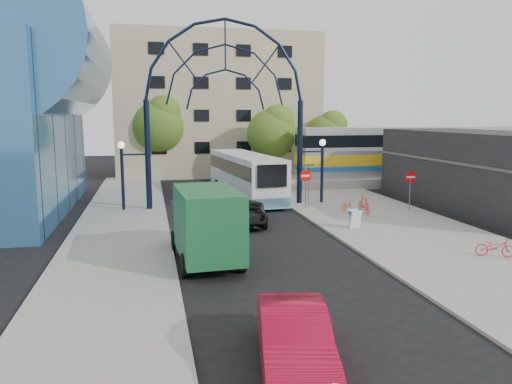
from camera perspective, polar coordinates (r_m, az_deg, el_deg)
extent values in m
plane|color=black|center=(19.75, 2.91, -9.05)|extent=(120.00, 120.00, 0.00)
cube|color=gray|center=(26.33, 17.70, -4.78)|extent=(8.00, 56.00, 0.12)
cube|color=gray|center=(24.93, -15.47, -5.43)|extent=(5.00, 50.00, 0.12)
cylinder|color=black|center=(32.25, -12.26, 4.06)|extent=(0.36, 0.36, 7.00)
cylinder|color=black|center=(33.74, 5.03, 4.43)|extent=(0.36, 0.36, 7.00)
cylinder|color=black|center=(32.45, -15.00, 1.33)|extent=(0.20, 0.20, 4.00)
cylinder|color=black|center=(34.39, 7.54, 1.96)|extent=(0.20, 0.20, 4.00)
sphere|color=white|center=(32.25, -15.15, 5.21)|extent=(0.44, 0.44, 0.44)
sphere|color=white|center=(34.20, 7.62, 5.62)|extent=(0.44, 0.44, 0.44)
cylinder|color=slate|center=(32.04, 5.68, 0.08)|extent=(0.06, 0.06, 2.20)
cylinder|color=red|center=(31.91, 5.71, 1.86)|extent=(0.80, 0.04, 0.80)
cube|color=white|center=(31.88, 5.72, 1.85)|extent=(0.55, 0.02, 0.12)
cylinder|color=slate|center=(32.69, 17.17, -0.09)|extent=(0.06, 0.06, 2.20)
cylinder|color=red|center=(32.56, 17.25, 1.65)|extent=(0.76, 0.04, 0.76)
cube|color=white|center=(32.53, 17.28, 1.64)|extent=(0.55, 0.02, 0.12)
cylinder|color=slate|center=(32.68, 6.03, 0.78)|extent=(0.05, 0.05, 2.80)
cube|color=#146626|center=(32.53, 6.07, 3.05)|extent=(0.70, 0.03, 0.18)
cube|color=#146626|center=(32.56, 6.06, 2.61)|extent=(0.03, 0.70, 0.18)
cube|color=white|center=(26.71, 11.36, -3.10)|extent=(0.55, 0.26, 0.99)
cube|color=white|center=(27.03, 11.06, -2.96)|extent=(0.55, 0.26, 0.99)
cube|color=#1E59A5|center=(26.81, 11.22, -2.34)|extent=(0.55, 0.42, 0.14)
cylinder|color=teal|center=(34.13, -24.87, 14.65)|extent=(9.00, 16.00, 9.00)
cube|color=black|center=(35.24, 24.39, 2.23)|extent=(6.00, 16.00, 5.00)
cube|color=tan|center=(53.61, -4.76, 9.78)|extent=(20.00, 12.00, 14.00)
cube|color=gray|center=(47.58, 19.57, 1.47)|extent=(32.00, 5.00, 0.80)
cube|color=#B7B7BC|center=(47.35, 19.73, 4.47)|extent=(25.00, 3.00, 4.20)
cube|color=gold|center=(47.40, 19.69, 3.75)|extent=(25.10, 3.05, 0.90)
cube|color=black|center=(47.30, 19.79, 5.68)|extent=(25.05, 3.05, 1.00)
cube|color=#1E59A5|center=(47.46, 19.65, 2.90)|extent=(25.10, 3.05, 0.35)
cylinder|color=#382314|center=(45.73, 1.77, 2.78)|extent=(0.36, 0.36, 2.52)
sphere|color=#275215|center=(45.51, 1.79, 6.64)|extent=(4.48, 4.48, 4.48)
sphere|color=#275215|center=(45.31, 2.51, 8.04)|extent=(3.08, 3.08, 3.08)
cylinder|color=#382314|center=(48.38, -10.99, 3.17)|extent=(0.36, 0.36, 2.88)
sphere|color=#275215|center=(48.17, -11.11, 7.34)|extent=(5.12, 5.12, 5.12)
sphere|color=#275215|center=(47.87, -10.54, 8.88)|extent=(3.52, 3.52, 3.52)
cylinder|color=#382314|center=(49.39, 7.99, 3.04)|extent=(0.36, 0.36, 2.34)
sphere|color=#275215|center=(49.19, 8.06, 6.36)|extent=(4.16, 4.16, 4.16)
sphere|color=#275215|center=(49.05, 8.76, 7.55)|extent=(2.86, 2.86, 2.86)
cube|color=silver|center=(36.43, -1.23, 2.04)|extent=(3.68, 11.81, 2.93)
cube|color=#61B7D8|center=(36.59, -1.22, 0.16)|extent=(3.72, 11.81, 0.71)
cube|color=black|center=(36.36, -1.23, 2.99)|extent=(3.71, 11.58, 0.91)
cube|color=black|center=(30.81, 1.86, 1.84)|extent=(1.91, 0.32, 1.41)
cube|color=black|center=(41.96, -3.45, 2.72)|extent=(2.43, 0.41, 1.62)
cylinder|color=black|center=(39.73, -4.43, 0.72)|extent=(0.38, 0.99, 0.97)
cylinder|color=black|center=(40.37, -0.95, 0.87)|extent=(0.38, 0.99, 0.97)
cylinder|color=black|center=(32.18, -1.20, -1.16)|extent=(0.38, 0.99, 0.97)
cylinder|color=black|center=(32.97, 2.99, -0.93)|extent=(0.38, 0.99, 0.97)
cube|color=black|center=(22.95, -6.68, -3.85)|extent=(2.30, 2.39, 2.09)
cube|color=black|center=(23.97, -7.10, -2.27)|extent=(1.90, 0.19, 0.95)
cube|color=#185B30|center=(20.03, -5.51, -3.47)|extent=(2.51, 4.49, 2.66)
cylinder|color=black|center=(22.68, -9.29, -5.59)|extent=(0.29, 0.92, 0.91)
cylinder|color=black|center=(22.99, -3.84, -5.30)|extent=(0.29, 0.92, 0.91)
cylinder|color=black|center=(19.13, -8.14, -8.29)|extent=(0.29, 0.92, 0.91)
cylinder|color=black|center=(19.49, -1.68, -7.88)|extent=(0.29, 0.92, 0.91)
imported|color=black|center=(27.84, -1.03, -2.42)|extent=(2.81, 4.85, 1.27)
imported|color=#A00927|center=(12.46, 4.34, -16.33)|extent=(2.37, 4.83, 1.52)
imported|color=orange|center=(31.25, 10.42, -1.51)|extent=(0.57, 1.59, 0.83)
imported|color=#E5482D|center=(31.10, 12.23, -1.40)|extent=(0.55, 1.79, 1.07)
imported|color=red|center=(23.44, 25.66, -5.70)|extent=(1.66, 1.14, 0.83)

